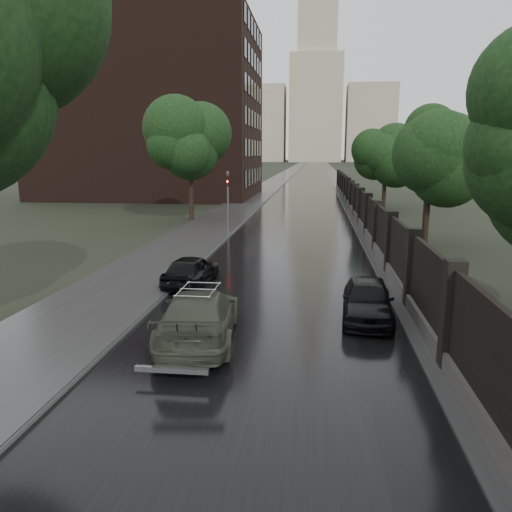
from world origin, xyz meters
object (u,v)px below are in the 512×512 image
(tree_right_c, at_px, (386,155))
(traffic_light, at_px, (228,196))
(volga_sedan, at_px, (199,316))
(car_right_near, at_px, (367,300))
(hatchback_left, at_px, (191,270))
(tree_left_far, at_px, (190,152))
(tree_right_b, at_px, (430,156))

(tree_right_c, relative_size, traffic_light, 1.75)
(volga_sedan, bearing_deg, car_right_near, -159.59)
(hatchback_left, height_order, car_right_near, car_right_near)
(hatchback_left, bearing_deg, tree_left_far, -69.49)
(tree_left_far, height_order, tree_right_b, tree_left_far)
(tree_right_b, bearing_deg, car_right_near, -108.41)
(tree_right_b, xyz_separation_m, car_right_near, (-4.49, -13.50, -4.30))
(tree_right_b, distance_m, volga_sedan, 18.92)
(tree_right_b, relative_size, traffic_light, 1.75)
(tree_right_c, relative_size, volga_sedan, 1.41)
(tree_right_b, bearing_deg, tree_right_c, 90.00)
(tree_right_c, bearing_deg, volga_sedan, -105.33)
(tree_right_b, relative_size, tree_right_c, 1.00)
(tree_left_far, height_order, car_right_near, tree_left_far)
(tree_left_far, distance_m, tree_right_b, 17.45)
(tree_right_b, bearing_deg, hatchback_left, -137.37)
(tree_right_c, distance_m, hatchback_left, 30.48)
(volga_sedan, distance_m, car_right_near, 5.38)
(traffic_light, height_order, hatchback_left, traffic_light)
(traffic_light, xyz_separation_m, volga_sedan, (2.50, -18.91, -1.68))
(tree_right_b, distance_m, hatchback_left, 15.54)
(tree_right_b, bearing_deg, volga_sedan, -120.29)
(tree_right_c, height_order, car_right_near, tree_right_c)
(tree_right_b, height_order, tree_right_c, same)
(traffic_light, bearing_deg, tree_right_b, -14.24)
(traffic_light, relative_size, car_right_near, 1.05)
(tree_right_b, bearing_deg, traffic_light, 165.76)
(tree_right_c, xyz_separation_m, volga_sedan, (-9.30, -33.92, -4.23))
(tree_left_far, xyz_separation_m, hatchback_left, (4.52, -18.11, -4.63))
(tree_left_far, height_order, tree_right_c, tree_left_far)
(tree_right_c, xyz_separation_m, car_right_near, (-4.49, -31.50, -4.30))
(hatchback_left, distance_m, car_right_near, 7.32)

